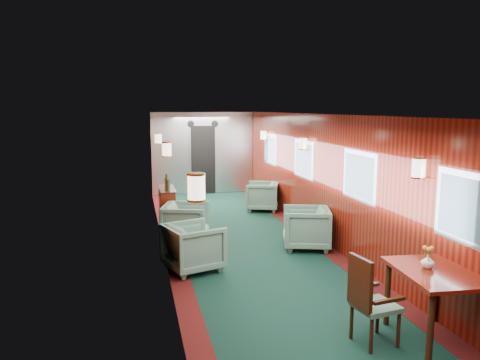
{
  "coord_description": "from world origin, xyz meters",
  "views": [
    {
      "loc": [
        -1.93,
        -7.69,
        2.52
      ],
      "look_at": [
        0.0,
        0.92,
        1.15
      ],
      "focal_mm": 35.0,
      "sensor_mm": 36.0,
      "label": 1
    }
  ],
  "objects": [
    {
      "name": "wall_sconces",
      "position": [
        0.0,
        0.57,
        1.79
      ],
      "size": [
        2.97,
        7.97,
        0.25
      ],
      "color": "#FFF0C6",
      "rests_on": "ground"
    },
    {
      "name": "armchair_right_near",
      "position": [
        1.02,
        0.04,
        0.37
      ],
      "size": [
        1.01,
        1.0,
        0.75
      ],
      "primitive_type": "imported",
      "rotation": [
        0.0,
        0.0,
        -1.85
      ],
      "color": "#214E41",
      "rests_on": "ground"
    },
    {
      "name": "armchair_right_far",
      "position": [
        1.09,
        3.28,
        0.35
      ],
      "size": [
        0.98,
        0.97,
        0.7
      ],
      "primitive_type": "imported",
      "rotation": [
        0.0,
        0.0,
        -1.92
      ],
      "color": "#214E41",
      "rests_on": "ground"
    },
    {
      "name": "armchair_left_far",
      "position": [
        -1.05,
        0.85,
        0.38
      ],
      "size": [
        1.02,
        1.0,
        0.75
      ],
      "primitive_type": "imported",
      "rotation": [
        0.0,
        0.0,
        1.29
      ],
      "color": "#214E41",
      "rests_on": "ground"
    },
    {
      "name": "armchair_left_near",
      "position": [
        -1.1,
        -0.67,
        0.37
      ],
      "size": [
        1.03,
        1.01,
        0.74
      ],
      "primitive_type": "imported",
      "rotation": [
        0.0,
        0.0,
        1.9
      ],
      "color": "#214E41",
      "rests_on": "ground"
    },
    {
      "name": "room",
      "position": [
        0.0,
        0.0,
        1.63
      ],
      "size": [
        12.0,
        12.1,
        2.4
      ],
      "color": "black",
      "rests_on": "ground"
    },
    {
      "name": "credenza",
      "position": [
        -1.34,
        1.81,
        0.46
      ],
      "size": [
        0.31,
        1.0,
        1.17
      ],
      "color": "#64180D",
      "rests_on": "ground"
    },
    {
      "name": "flower_vase",
      "position": [
        1.1,
        -3.42,
        0.88
      ],
      "size": [
        0.19,
        0.19,
        0.15
      ],
      "primitive_type": "imported",
      "rotation": [
        0.0,
        0.0,
        0.43
      ],
      "color": "silver",
      "rests_on": "dining_table"
    },
    {
      "name": "dining_table",
      "position": [
        1.14,
        -3.51,
        0.68
      ],
      "size": [
        0.84,
        1.13,
        0.81
      ],
      "rotation": [
        0.0,
        0.0,
        -0.08
      ],
      "color": "#64180D",
      "rests_on": "ground"
    },
    {
      "name": "bulkhead",
      "position": [
        0.0,
        5.91,
        1.18
      ],
      "size": [
        2.98,
        0.17,
        2.39
      ],
      "color": "silver",
      "rests_on": "ground"
    },
    {
      "name": "windows_right",
      "position": [
        1.49,
        0.25,
        1.45
      ],
      "size": [
        0.02,
        8.6,
        0.8
      ],
      "color": "silver",
      "rests_on": "ground"
    },
    {
      "name": "side_chair",
      "position": [
        0.43,
        -3.4,
        0.53
      ],
      "size": [
        0.5,
        0.52,
        0.98
      ],
      "rotation": [
        0.0,
        0.0,
        0.15
      ],
      "color": "#214E41",
      "rests_on": "ground"
    }
  ]
}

